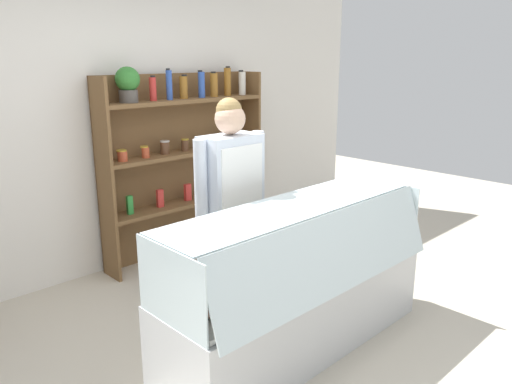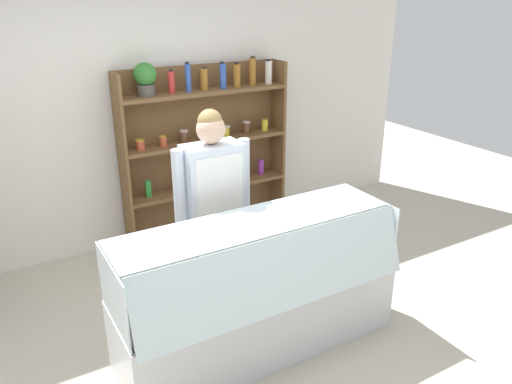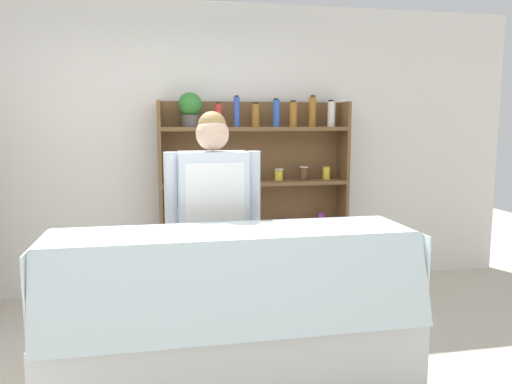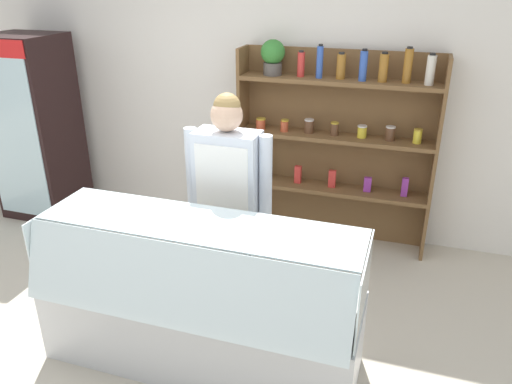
{
  "view_description": "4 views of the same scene",
  "coord_description": "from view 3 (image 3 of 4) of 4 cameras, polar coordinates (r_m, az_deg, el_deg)",
  "views": [
    {
      "loc": [
        -2.13,
        -2.09,
        1.95
      ],
      "look_at": [
        0.52,
        0.64,
        0.91
      ],
      "focal_mm": 35.0,
      "sensor_mm": 36.0,
      "label": 1
    },
    {
      "loc": [
        -1.33,
        -2.69,
        2.47
      ],
      "look_at": [
        0.55,
        0.53,
        0.96
      ],
      "focal_mm": 35.0,
      "sensor_mm": 36.0,
      "label": 2
    },
    {
      "loc": [
        -0.19,
        -2.71,
        1.6
      ],
      "look_at": [
        0.43,
        0.39,
        1.16
      ],
      "focal_mm": 35.0,
      "sensor_mm": 36.0,
      "label": 3
    },
    {
      "loc": [
        1.37,
        -2.46,
        2.4
      ],
      "look_at": [
        0.36,
        0.61,
        0.96
      ],
      "focal_mm": 35.0,
      "sensor_mm": 36.0,
      "label": 4
    }
  ],
  "objects": [
    {
      "name": "back_wall",
      "position": [
        4.8,
        -9.13,
        4.9
      ],
      "size": [
        6.8,
        0.1,
        2.7
      ],
      "primitive_type": "cube",
      "color": "white",
      "rests_on": "ground"
    },
    {
      "name": "shelving_unit",
      "position": [
        4.7,
        -0.62,
        1.12
      ],
      "size": [
        1.77,
        0.29,
        1.86
      ],
      "color": "brown",
      "rests_on": "ground"
    },
    {
      "name": "deli_display_case",
      "position": [
        2.96,
        -2.67,
        -17.77
      ],
      "size": [
        2.04,
        0.71,
        1.01
      ],
      "color": "silver",
      "rests_on": "ground"
    },
    {
      "name": "shop_clerk",
      "position": [
        3.33,
        -4.89,
        -2.53
      ],
      "size": [
        0.64,
        0.25,
        1.67
      ],
      "color": "#2D2D38",
      "rests_on": "ground"
    }
  ]
}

